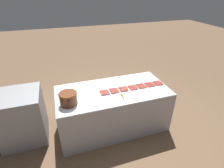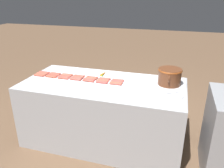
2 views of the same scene
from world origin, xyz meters
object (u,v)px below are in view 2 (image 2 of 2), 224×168
object	(u,v)px
hot_dog_26	(102,81)
hot_dog_30	(63,78)
hot_dog_24	(76,79)
hot_dog_5	(105,79)
hot_dog_7	(43,73)
hot_dog_28	(39,75)
hot_dog_27	(116,83)
hot_dog_0	(45,72)
hot_dog_18	(90,79)
hot_dog_23	(64,77)
hot_dog_32	(88,81)
hot_dog_4	(92,77)
hot_dog_8	(54,74)
hot_dog_16	(65,76)
hot_dog_2	(68,74)
hot_dog_31	(75,79)
hot_dog_29	(51,77)
hot_dog_21	(41,75)
hot_dog_19	(103,80)
serving_spoon	(177,95)
hot_dog_25	(89,80)
hot_dog_17	(77,78)
hot_dog_3	(79,76)
bean_pot	(170,76)
hot_dog_1	(56,73)
hot_dog_14	(42,74)
hot_dog_34	(115,84)
hot_dog_15	(54,75)
hot_dog_12	(104,79)
carrot	(104,73)
hot_dog_22	(52,76)
hot_dog_13	(118,81)
hot_dog_11	(91,78)
hot_dog_20	(117,82)
hot_dog_9	(66,75)
hot_dog_10	(78,77)

from	to	relation	value
hot_dog_26	hot_dog_30	world-z (taller)	same
hot_dog_24	hot_dog_5	bearing A→B (deg)	106.73
hot_dog_5	hot_dog_7	size ratio (longest dim) A/B	1.00
hot_dog_28	hot_dog_27	bearing A→B (deg)	91.99
hot_dog_0	hot_dog_18	bearing A→B (deg)	84.54
hot_dog_18	hot_dog_28	world-z (taller)	same
hot_dog_23	hot_dog_32	bearing A→B (deg)	84.37
hot_dog_4	hot_dog_8	xyz separation A→B (m)	(0.04, -0.54, 0.00)
hot_dog_0	hot_dog_16	bearing A→B (deg)	79.46
hot_dog_4	hot_dog_2	bearing A→B (deg)	-90.28
hot_dog_28	hot_dog_31	xyz separation A→B (m)	(-0.00, 0.53, 0.00)
hot_dog_26	hot_dog_29	size ratio (longest dim) A/B	1.00
hot_dog_28	hot_dog_0	bearing A→B (deg)	-178.66
hot_dog_21	hot_dog_31	size ratio (longest dim) A/B	1.00
hot_dog_19	serving_spoon	world-z (taller)	hot_dog_19
hot_dog_25	hot_dog_30	world-z (taller)	same
hot_dog_8	hot_dog_17	bearing A→B (deg)	84.23
hot_dog_25	hot_dog_3	bearing A→B (deg)	-121.67
hot_dog_19	bean_pot	size ratio (longest dim) A/B	0.44
hot_dog_30	serving_spoon	world-z (taller)	hot_dog_30
hot_dog_18	hot_dog_23	bearing A→B (deg)	-84.32
hot_dog_1	hot_dog_27	xyz separation A→B (m)	(0.11, 0.90, 0.00)
hot_dog_18	hot_dog_23	world-z (taller)	same
hot_dog_14	hot_dog_34	distance (m)	1.07
hot_dog_15	bean_pot	bearing A→B (deg)	95.08
hot_dog_12	hot_dog_29	size ratio (longest dim) A/B	1.00
hot_dog_1	carrot	world-z (taller)	carrot
hot_dog_1	hot_dog_3	world-z (taller)	same
hot_dog_22	hot_dog_28	xyz separation A→B (m)	(0.04, -0.17, 0.00)
hot_dog_2	hot_dog_13	size ratio (longest dim) A/B	1.00
hot_dog_0	hot_dog_2	world-z (taller)	same
hot_dog_5	hot_dog_34	size ratio (longest dim) A/B	1.00
hot_dog_23	hot_dog_30	bearing A→B (deg)	5.71
hot_dog_14	hot_dog_26	xyz separation A→B (m)	(0.04, 0.89, 0.00)
hot_dog_11	hot_dog_18	bearing A→B (deg)	-14.79
hot_dog_20	hot_dog_24	distance (m)	0.54
hot_dog_9	hot_dog_23	xyz separation A→B (m)	(0.07, 0.01, 0.00)
hot_dog_3	hot_dog_5	bearing A→B (deg)	89.61
hot_dog_30	hot_dog_0	bearing A→B (deg)	-111.35
hot_dog_16	carrot	bearing A→B (deg)	117.80
hot_dog_2	hot_dog_3	world-z (taller)	same
hot_dog_11	bean_pot	bearing A→B (deg)	96.04
hot_dog_11	hot_dog_34	size ratio (longest dim) A/B	1.00
hot_dog_15	hot_dog_25	size ratio (longest dim) A/B	1.00
hot_dog_15	hot_dog_30	distance (m)	0.19
hot_dog_7	hot_dog_19	size ratio (longest dim) A/B	1.00
hot_dog_12	hot_dog_30	bearing A→B (deg)	-78.34
hot_dog_10	hot_dog_14	bearing A→B (deg)	-86.36
hot_dog_27	serving_spoon	size ratio (longest dim) A/B	0.63
hot_dog_12	hot_dog_15	distance (m)	0.70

